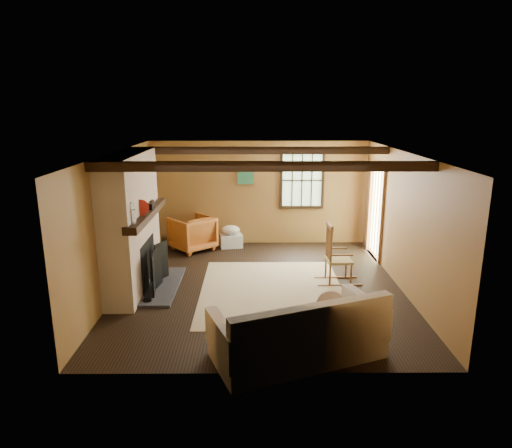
{
  "coord_description": "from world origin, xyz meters",
  "views": [
    {
      "loc": [
        -0.13,
        -7.68,
        3.16
      ],
      "look_at": [
        -0.08,
        0.4,
        1.07
      ],
      "focal_mm": 32.0,
      "sensor_mm": 36.0,
      "label": 1
    }
  ],
  "objects_px": {
    "fireplace": "(133,228)",
    "sofa": "(300,336)",
    "armchair": "(192,233)",
    "rocking_chair": "(337,258)",
    "laundry_basket": "(231,241)"
  },
  "relations": [
    {
      "from": "fireplace",
      "to": "rocking_chair",
      "type": "bearing_deg",
      "value": 3.44
    },
    {
      "from": "fireplace",
      "to": "sofa",
      "type": "xyz_separation_m",
      "value": [
        2.7,
        -2.4,
        -0.79
      ]
    },
    {
      "from": "sofa",
      "to": "laundry_basket",
      "type": "distance_m",
      "value": 4.96
    },
    {
      "from": "rocking_chair",
      "to": "sofa",
      "type": "bearing_deg",
      "value": 158.08
    },
    {
      "from": "armchair",
      "to": "fireplace",
      "type": "bearing_deg",
      "value": 30.36
    },
    {
      "from": "armchair",
      "to": "rocking_chair",
      "type": "bearing_deg",
      "value": 104.09
    },
    {
      "from": "fireplace",
      "to": "rocking_chair",
      "type": "height_order",
      "value": "fireplace"
    },
    {
      "from": "sofa",
      "to": "laundry_basket",
      "type": "height_order",
      "value": "sofa"
    },
    {
      "from": "rocking_chair",
      "to": "armchair",
      "type": "distance_m",
      "value": 3.51
    },
    {
      "from": "fireplace",
      "to": "rocking_chair",
      "type": "distance_m",
      "value": 3.68
    },
    {
      "from": "fireplace",
      "to": "laundry_basket",
      "type": "height_order",
      "value": "fireplace"
    },
    {
      "from": "sofa",
      "to": "armchair",
      "type": "distance_m",
      "value": 5.01
    },
    {
      "from": "sofa",
      "to": "laundry_basket",
      "type": "xyz_separation_m",
      "value": [
        -1.11,
        4.83,
        -0.17
      ]
    },
    {
      "from": "fireplace",
      "to": "armchair",
      "type": "distance_m",
      "value": 2.43
    },
    {
      "from": "fireplace",
      "to": "armchair",
      "type": "xyz_separation_m",
      "value": [
        0.73,
        2.21,
        -0.71
      ]
    }
  ]
}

